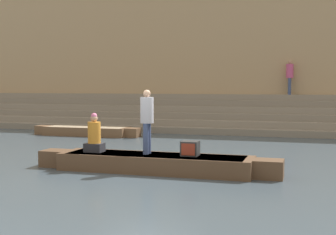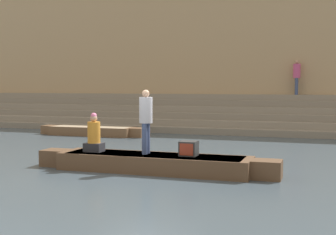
{
  "view_description": "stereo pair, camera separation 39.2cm",
  "coord_description": "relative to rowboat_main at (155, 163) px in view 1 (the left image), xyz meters",
  "views": [
    {
      "loc": [
        4.13,
        -11.47,
        2.28
      ],
      "look_at": [
        0.24,
        1.3,
        1.36
      ],
      "focal_mm": 50.0,
      "sensor_mm": 36.0,
      "label": 1
    },
    {
      "loc": [
        4.5,
        -11.35,
        2.28
      ],
      "look_at": [
        0.24,
        1.3,
        1.36
      ],
      "focal_mm": 50.0,
      "sensor_mm": 36.0,
      "label": 2
    }
  ],
  "objects": [
    {
      "name": "person_on_steps",
      "position": [
        2.87,
        13.03,
        2.57
      ],
      "size": [
        0.36,
        0.36,
        1.75
      ],
      "rotation": [
        0.0,
        0.0,
        2.59
      ],
      "color": "#3D4C75",
      "rests_on": "ghat_steps"
    },
    {
      "name": "mooring_post",
      "position": [
        -3.0,
        7.51,
        0.35
      ],
      "size": [
        0.13,
        0.13,
        1.18
      ],
      "primitive_type": "cylinder",
      "color": "#473828",
      "rests_on": "ground"
    },
    {
      "name": "tv_set",
      "position": [
        0.94,
        0.08,
        0.4
      ],
      "size": [
        0.44,
        0.44,
        0.38
      ],
      "rotation": [
        0.0,
        0.0,
        0.11
      ],
      "color": "#2D2D2D",
      "rests_on": "rowboat_main"
    },
    {
      "name": "person_standing",
      "position": [
        -0.24,
        0.06,
        1.19
      ],
      "size": [
        0.35,
        0.35,
        1.7
      ],
      "rotation": [
        0.0,
        0.0,
        0.23
      ],
      "color": "#3D4C75",
      "rests_on": "rowboat_main"
    },
    {
      "name": "person_rowing",
      "position": [
        -1.74,
        -0.02,
        0.64
      ],
      "size": [
        0.49,
        0.39,
        1.07
      ],
      "rotation": [
        0.0,
        0.0,
        0.15
      ],
      "color": "#28282D",
      "rests_on": "rowboat_main"
    },
    {
      "name": "ground_plane",
      "position": [
        -0.23,
        -0.1,
        -0.24
      ],
      "size": [
        120.0,
        120.0,
        0.0
      ],
      "primitive_type": "plane",
      "color": "#3D4C56"
    },
    {
      "name": "moored_boat_shore",
      "position": [
        -5.79,
        7.55,
        -0.03
      ],
      "size": [
        5.04,
        1.19,
        0.4
      ],
      "rotation": [
        0.0,
        0.0,
        0.02
      ],
      "color": "brown",
      "rests_on": "ground"
    },
    {
      "name": "back_wall",
      "position": [
        -0.23,
        13.96,
        3.71
      ],
      "size": [
        34.2,
        1.28,
        7.97
      ],
      "color": "tan",
      "rests_on": "ground"
    },
    {
      "name": "ghat_steps",
      "position": [
        -0.23,
        11.92,
        0.41
      ],
      "size": [
        36.0,
        3.99,
        1.8
      ],
      "color": "gray",
      "rests_on": "ground"
    },
    {
      "name": "rowboat_main",
      "position": [
        0.0,
        0.0,
        0.0
      ],
      "size": [
        6.62,
        1.31,
        0.46
      ],
      "rotation": [
        0.0,
        0.0,
        -0.03
      ],
      "color": "brown",
      "rests_on": "ground"
    }
  ]
}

